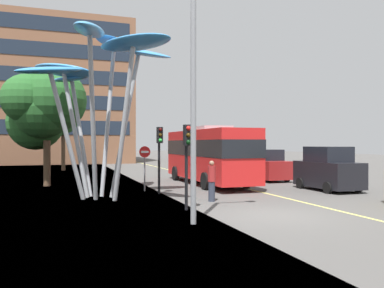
# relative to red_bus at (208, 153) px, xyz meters

# --- Properties ---
(ground) EXTENTS (120.00, 240.00, 0.10)m
(ground) POSITION_rel_red_bus_xyz_m (-2.24, -10.66, -2.00)
(ground) COLOR #54514F
(red_bus) EXTENTS (2.72, 10.03, 3.57)m
(red_bus) POSITION_rel_red_bus_xyz_m (0.00, 0.00, 0.00)
(red_bus) COLOR red
(red_bus) RESTS_ON ground
(leaf_sculpture) EXTENTS (7.35, 8.34, 8.02)m
(leaf_sculpture) POSITION_rel_red_bus_xyz_m (-7.22, -4.26, 4.12)
(leaf_sculpture) COLOR #9EA0A5
(leaf_sculpture) RESTS_ON ground
(traffic_light_kerb_near) EXTENTS (0.28, 0.42, 3.25)m
(traffic_light_kerb_near) POSITION_rel_red_bus_xyz_m (-4.22, -8.76, 0.41)
(traffic_light_kerb_near) COLOR black
(traffic_light_kerb_near) RESTS_ON ground
(traffic_light_kerb_far) EXTENTS (0.28, 0.42, 3.35)m
(traffic_light_kerb_far) POSITION_rel_red_bus_xyz_m (-4.05, -3.77, 0.48)
(traffic_light_kerb_far) COLOR black
(traffic_light_kerb_far) RESTS_ON ground
(car_parked_mid) EXTENTS (2.07, 3.87, 2.36)m
(car_parked_mid) POSITION_rel_red_bus_xyz_m (4.99, -5.04, -0.85)
(car_parked_mid) COLOR black
(car_parked_mid) RESTS_ON ground
(car_parked_far) EXTENTS (1.96, 4.10, 2.12)m
(car_parked_far) POSITION_rel_red_bus_xyz_m (4.58, 1.08, -0.96)
(car_parked_far) COLOR maroon
(car_parked_far) RESTS_ON ground
(car_side_street) EXTENTS (2.04, 4.11, 2.14)m
(car_side_street) POSITION_rel_red_bus_xyz_m (4.87, 6.78, -0.95)
(car_side_street) COLOR #2D5138
(car_side_street) RESTS_ON ground
(car_far_side) EXTENTS (2.09, 4.49, 2.00)m
(car_far_side) POSITION_rel_red_bus_xyz_m (5.10, 14.08, -1.00)
(car_far_side) COLOR #2D5138
(car_far_side) RESTS_ON ground
(street_lamp) EXTENTS (1.90, 0.44, 8.95)m
(street_lamp) POSITION_rel_red_bus_xyz_m (-4.42, -11.20, 3.66)
(street_lamp) COLOR gray
(street_lamp) RESTS_ON ground
(tree_pavement_near) EXTENTS (4.77, 5.26, 7.00)m
(tree_pavement_near) POSITION_rel_red_bus_xyz_m (-9.65, 2.10, 2.74)
(tree_pavement_near) COLOR brown
(tree_pavement_near) RESTS_ON ground
(tree_pavement_far) EXTENTS (4.14, 4.46, 7.00)m
(tree_pavement_far) POSITION_rel_red_bus_xyz_m (-8.76, 15.75, 3.13)
(tree_pavement_far) COLOR brown
(tree_pavement_far) RESTS_ON ground
(pedestrian) EXTENTS (0.34, 0.34, 1.78)m
(pedestrian) POSITION_rel_red_bus_xyz_m (-2.48, -6.86, -1.05)
(pedestrian) COLOR #2D3342
(pedestrian) RESTS_ON ground
(no_entry_sign) EXTENTS (0.60, 0.12, 2.38)m
(no_entry_sign) POSITION_rel_red_bus_xyz_m (-4.47, -2.21, -0.36)
(no_entry_sign) COLOR gray
(no_entry_sign) RESTS_ON ground
(backdrop_building) EXTENTS (25.92, 15.96, 18.18)m
(backdrop_building) POSITION_rel_red_bus_xyz_m (-12.57, 34.23, 7.14)
(backdrop_building) COLOR brown
(backdrop_building) RESTS_ON ground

